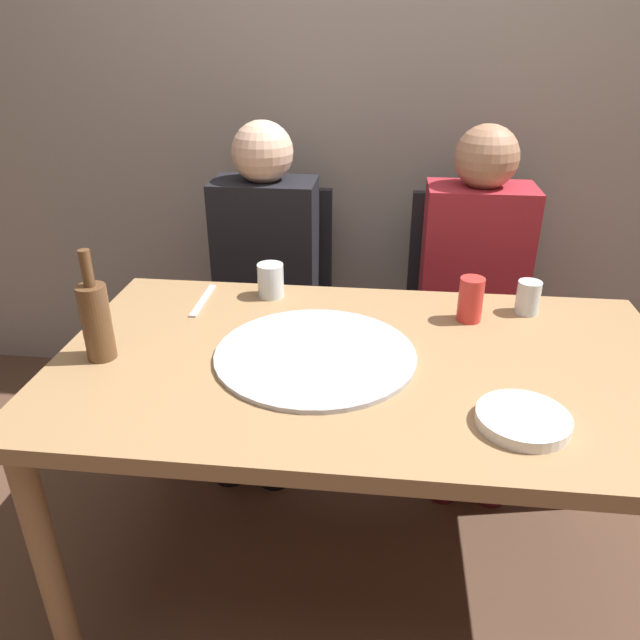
{
  "coord_description": "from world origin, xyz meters",
  "views": [
    {
      "loc": [
        0.03,
        -1.27,
        1.45
      ],
      "look_at": [
        -0.12,
        0.09,
        0.78
      ],
      "focal_mm": 33.81,
      "sensor_mm": 36.0,
      "label": 1
    }
  ],
  "objects_px": {
    "table_knife": "(203,300)",
    "chair_left": "(272,295)",
    "wine_bottle": "(96,319)",
    "tumbler_near": "(528,297)",
    "pizza_tray": "(315,354)",
    "guest_in_sweater": "(262,279)",
    "soda_can": "(471,299)",
    "tumbler_far": "(271,280)",
    "plate_stack": "(523,420)",
    "guest_in_beanie": "(475,288)",
    "chair_right": "(466,304)",
    "dining_table": "(364,386)"
  },
  "relations": [
    {
      "from": "guest_in_sweater",
      "to": "dining_table",
      "type": "bearing_deg",
      "value": 120.14
    },
    {
      "from": "pizza_tray",
      "to": "wine_bottle",
      "type": "distance_m",
      "value": 0.52
    },
    {
      "from": "plate_stack",
      "to": "pizza_tray",
      "type": "bearing_deg",
      "value": 152.88
    },
    {
      "from": "plate_stack",
      "to": "guest_in_beanie",
      "type": "distance_m",
      "value": 0.92
    },
    {
      "from": "soda_can",
      "to": "tumbler_far",
      "type": "bearing_deg",
      "value": 170.09
    },
    {
      "from": "dining_table",
      "to": "plate_stack",
      "type": "relative_size",
      "value": 7.99
    },
    {
      "from": "dining_table",
      "to": "soda_can",
      "type": "bearing_deg",
      "value": 41.54
    },
    {
      "from": "tumbler_near",
      "to": "chair_left",
      "type": "bearing_deg",
      "value": 147.74
    },
    {
      "from": "table_knife",
      "to": "chair_left",
      "type": "bearing_deg",
      "value": 169.68
    },
    {
      "from": "tumbler_far",
      "to": "chair_left",
      "type": "bearing_deg",
      "value": 101.35
    },
    {
      "from": "tumbler_near",
      "to": "chair_right",
      "type": "bearing_deg",
      "value": 99.36
    },
    {
      "from": "tumbler_near",
      "to": "chair_right",
      "type": "distance_m",
      "value": 0.59
    },
    {
      "from": "dining_table",
      "to": "plate_stack",
      "type": "height_order",
      "value": "plate_stack"
    },
    {
      "from": "tumbler_near",
      "to": "table_knife",
      "type": "bearing_deg",
      "value": -178.35
    },
    {
      "from": "chair_right",
      "to": "guest_in_beanie",
      "type": "height_order",
      "value": "guest_in_beanie"
    },
    {
      "from": "wine_bottle",
      "to": "tumbler_near",
      "type": "relative_size",
      "value": 2.94
    },
    {
      "from": "chair_left",
      "to": "dining_table",
      "type": "bearing_deg",
      "value": 115.36
    },
    {
      "from": "tumbler_far",
      "to": "chair_right",
      "type": "relative_size",
      "value": 0.11
    },
    {
      "from": "table_knife",
      "to": "chair_right",
      "type": "height_order",
      "value": "chair_right"
    },
    {
      "from": "tumbler_near",
      "to": "pizza_tray",
      "type": "bearing_deg",
      "value": -150.65
    },
    {
      "from": "guest_in_beanie",
      "to": "pizza_tray",
      "type": "bearing_deg",
      "value": 55.49
    },
    {
      "from": "dining_table",
      "to": "tumbler_far",
      "type": "bearing_deg",
      "value": 131.0
    },
    {
      "from": "table_knife",
      "to": "chair_left",
      "type": "xyz_separation_m",
      "value": [
        0.09,
        0.55,
        -0.22
      ]
    },
    {
      "from": "wine_bottle",
      "to": "chair_left",
      "type": "relative_size",
      "value": 0.3
    },
    {
      "from": "guest_in_sweater",
      "to": "table_knife",
      "type": "bearing_deg",
      "value": 76.99
    },
    {
      "from": "pizza_tray",
      "to": "guest_in_sweater",
      "type": "height_order",
      "value": "guest_in_sweater"
    },
    {
      "from": "tumbler_near",
      "to": "soda_can",
      "type": "xyz_separation_m",
      "value": [
        -0.16,
        -0.06,
        0.01
      ]
    },
    {
      "from": "tumbler_near",
      "to": "soda_can",
      "type": "bearing_deg",
      "value": -158.48
    },
    {
      "from": "tumbler_far",
      "to": "plate_stack",
      "type": "bearing_deg",
      "value": -42.81
    },
    {
      "from": "table_knife",
      "to": "plate_stack",
      "type": "bearing_deg",
      "value": 56.74
    },
    {
      "from": "tumbler_near",
      "to": "plate_stack",
      "type": "height_order",
      "value": "tumbler_near"
    },
    {
      "from": "wine_bottle",
      "to": "tumbler_near",
      "type": "xyz_separation_m",
      "value": [
        1.07,
        0.37,
        -0.06
      ]
    },
    {
      "from": "chair_right",
      "to": "guest_in_beanie",
      "type": "relative_size",
      "value": 0.77
    },
    {
      "from": "chair_left",
      "to": "soda_can",
      "type": "bearing_deg",
      "value": 138.44
    },
    {
      "from": "plate_stack",
      "to": "dining_table",
      "type": "bearing_deg",
      "value": 144.07
    },
    {
      "from": "tumbler_far",
      "to": "chair_left",
      "type": "xyz_separation_m",
      "value": [
        -0.1,
        0.49,
        -0.26
      ]
    },
    {
      "from": "soda_can",
      "to": "guest_in_beanie",
      "type": "bearing_deg",
      "value": 79.73
    },
    {
      "from": "wine_bottle",
      "to": "guest_in_sweater",
      "type": "distance_m",
      "value": 0.8
    },
    {
      "from": "tumbler_near",
      "to": "plate_stack",
      "type": "xyz_separation_m",
      "value": [
        -0.11,
        -0.54,
        -0.03
      ]
    },
    {
      "from": "dining_table",
      "to": "chair_left",
      "type": "relative_size",
      "value": 1.67
    },
    {
      "from": "table_knife",
      "to": "chair_right",
      "type": "bearing_deg",
      "value": 122.55
    },
    {
      "from": "table_knife",
      "to": "soda_can",
      "type": "bearing_deg",
      "value": 86.24
    },
    {
      "from": "wine_bottle",
      "to": "table_knife",
      "type": "bearing_deg",
      "value": 66.74
    },
    {
      "from": "tumbler_far",
      "to": "tumbler_near",
      "type": "bearing_deg",
      "value": -2.63
    },
    {
      "from": "pizza_tray",
      "to": "wine_bottle",
      "type": "bearing_deg",
      "value": -173.32
    },
    {
      "from": "soda_can",
      "to": "chair_right",
      "type": "distance_m",
      "value": 0.65
    },
    {
      "from": "wine_bottle",
      "to": "guest_in_beanie",
      "type": "distance_m",
      "value": 1.24
    },
    {
      "from": "pizza_tray",
      "to": "table_knife",
      "type": "relative_size",
      "value": 2.22
    },
    {
      "from": "wine_bottle",
      "to": "chair_right",
      "type": "height_order",
      "value": "wine_bottle"
    },
    {
      "from": "tumbler_far",
      "to": "guest_in_beanie",
      "type": "bearing_deg",
      "value": 27.66
    }
  ]
}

